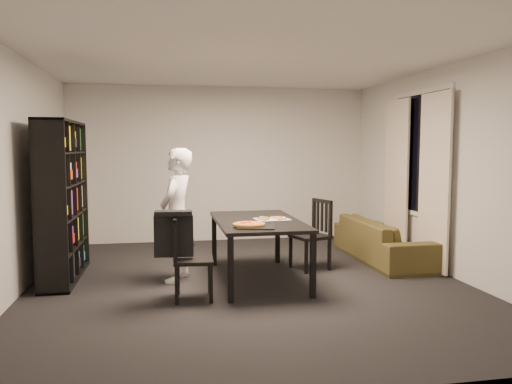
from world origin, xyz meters
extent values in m
cube|color=black|center=(0.00, 0.00, 0.00)|extent=(5.00, 5.50, 0.01)
cube|color=white|center=(0.00, 0.00, 2.60)|extent=(5.00, 5.50, 0.01)
cube|color=silver|center=(0.00, 2.75, 1.30)|extent=(5.00, 0.01, 2.60)
cube|color=silver|center=(0.00, -2.75, 1.30)|extent=(5.00, 0.01, 2.60)
cube|color=silver|center=(-2.50, 0.00, 1.30)|extent=(0.01, 5.50, 2.60)
cube|color=silver|center=(2.50, 0.00, 1.30)|extent=(0.01, 5.50, 2.60)
cube|color=black|center=(2.48, 0.60, 1.50)|extent=(0.02, 1.40, 1.60)
cube|color=white|center=(2.48, 0.60, 1.50)|extent=(0.03, 1.52, 1.72)
cube|color=beige|center=(2.40, 0.08, 1.15)|extent=(0.03, 0.70, 2.25)
cube|color=beige|center=(2.40, 1.12, 1.15)|extent=(0.03, 0.70, 2.25)
cube|color=black|center=(-2.16, 0.60, 0.95)|extent=(0.35, 1.50, 1.90)
cube|color=black|center=(0.13, 0.09, 0.71)|extent=(0.97, 1.75, 0.04)
cube|color=black|center=(-0.31, -0.74, 0.34)|extent=(0.06, 0.06, 0.69)
cube|color=black|center=(0.57, -0.74, 0.34)|extent=(0.06, 0.06, 0.69)
cube|color=black|center=(-0.31, 0.91, 0.34)|extent=(0.06, 0.06, 0.69)
cube|color=black|center=(0.57, 0.91, 0.34)|extent=(0.06, 0.06, 0.69)
cube|color=black|center=(-0.67, -0.53, 0.41)|extent=(0.43, 0.43, 0.04)
cube|color=black|center=(-0.85, -0.52, 0.65)|extent=(0.06, 0.40, 0.43)
cube|color=black|center=(-0.85, -0.52, 0.84)|extent=(0.05, 0.38, 0.05)
cube|color=black|center=(-0.51, -0.71, 0.20)|extent=(0.04, 0.04, 0.39)
cube|color=black|center=(-0.49, -0.37, 0.20)|extent=(0.04, 0.04, 0.39)
cube|color=black|center=(-0.85, -0.69, 0.20)|extent=(0.04, 0.04, 0.39)
cube|color=black|center=(-0.83, -0.35, 0.20)|extent=(0.04, 0.04, 0.39)
cube|color=black|center=(0.90, 0.48, 0.43)|extent=(0.53, 0.53, 0.04)
cube|color=black|center=(1.08, 0.54, 0.68)|extent=(0.17, 0.41, 0.45)
cube|color=black|center=(1.08, 0.54, 0.88)|extent=(0.16, 0.39, 0.05)
cube|color=black|center=(0.67, 0.60, 0.21)|extent=(0.04, 0.04, 0.41)
cube|color=black|center=(0.78, 0.26, 0.21)|extent=(0.04, 0.04, 0.41)
cube|color=black|center=(1.01, 0.71, 0.21)|extent=(0.04, 0.04, 0.41)
cube|color=black|center=(1.13, 0.37, 0.21)|extent=(0.04, 0.04, 0.41)
cube|color=black|center=(-0.87, -0.52, 0.67)|extent=(0.41, 0.10, 0.43)
cube|color=black|center=(-0.87, -0.52, 0.91)|extent=(0.39, 0.19, 0.05)
imported|color=white|center=(-0.81, 0.23, 0.79)|extent=(0.57, 0.68, 1.58)
cube|color=black|center=(0.01, -0.47, 0.73)|extent=(0.47, 0.41, 0.01)
cylinder|color=#AE8132|center=(-0.06, -0.41, 0.75)|extent=(0.35, 0.35, 0.02)
cylinder|color=orange|center=(-0.06, -0.41, 0.77)|extent=(0.31, 0.31, 0.01)
cube|color=silver|center=(0.30, 0.07, 0.73)|extent=(0.43, 0.34, 0.01)
imported|color=#473E1C|center=(2.07, 0.79, 0.29)|extent=(0.77, 1.97, 0.58)
camera|label=1|loc=(-0.97, -5.68, 1.59)|focal=35.00mm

